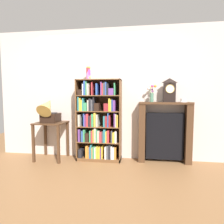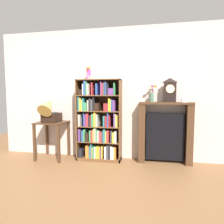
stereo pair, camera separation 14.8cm
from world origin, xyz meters
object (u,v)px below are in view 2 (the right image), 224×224
Objects in this scene: fireplace_mantel at (165,133)px; mantel_clock at (170,90)px; teacup_with_saucer at (184,101)px; side_table_left at (52,131)px; bookshelf at (99,124)px; cup_stack at (89,73)px; gramophone at (50,110)px; flower_vase at (152,93)px.

mantel_clock reaches higher than fireplace_mantel.
mantel_clock reaches higher than teacup_with_saucer.
side_table_left is 2.61m from teacup_with_saucer.
bookshelf is 1.00m from cup_stack.
gramophone is 2.55m from teacup_with_saucer.
teacup_with_saucer is at bearing 3.20° from side_table_left.
fireplace_mantel is 3.54× the size of flower_vase.
bookshelf is at bearing -177.84° from mantel_clock.
side_table_left is (-0.95, -0.09, -0.15)m from bookshelf.
side_table_left is at bearing -175.85° from flower_vase.
fireplace_mantel is 0.80m from flower_vase.
cup_stack reaches higher than fireplace_mantel.
teacup_with_saucer reaches higher than side_table_left.
side_table_left is 2.22m from fireplace_mantel.
fireplace_mantel is (2.21, 0.24, -0.42)m from gramophone.
gramophone is 2.00m from flower_vase.
cup_stack reaches higher than side_table_left.
bookshelf is 0.96m from side_table_left.
gramophone is (-0.00, -0.08, 0.42)m from side_table_left.
bookshelf is 2.87× the size of gramophone.
fireplace_mantel is (1.46, 0.09, -1.14)m from cup_stack.
flower_vase is at bearing 6.50° from gramophone.
teacup_with_saucer is at bearing 2.34° from cup_stack.
flower_vase is at bearing 179.48° from mantel_clock.
gramophone is at bearing -173.75° from fireplace_mantel.
bookshelf is at bearing 5.37° from side_table_left.
fireplace_mantel is 0.69m from teacup_with_saucer.
fireplace_mantel is at bearing 6.25° from gramophone.
side_table_left is (-0.76, -0.07, -1.14)m from cup_stack.
cup_stack is 1.37m from side_table_left.
flower_vase reaches higher than gramophone.
bookshelf is 1.65m from teacup_with_saucer.
side_table_left is 5.20× the size of teacup_with_saucer.
bookshelf reaches higher than gramophone.
side_table_left is at bearing -174.63° from bookshelf.
mantel_clock is at bearing -0.52° from flower_vase.
flower_vase reaches higher than teacup_with_saucer.
teacup_with_saucer is at bearing 0.57° from mantel_clock.
fireplace_mantel is 8.04× the size of teacup_with_saucer.
mantel_clock is at bearing 2.63° from cup_stack.
teacup_with_saucer is at bearing 1.91° from bookshelf.
fireplace_mantel is 2.61× the size of mantel_clock.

